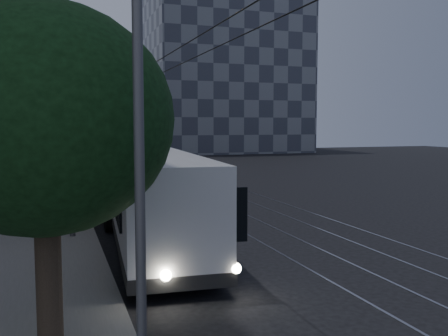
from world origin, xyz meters
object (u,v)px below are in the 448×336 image
car_white_a (89,180)px  car_white_d (85,162)px  car_white_b (94,170)px  streetlamp_far (75,91)px  car_white_c (79,164)px  streetlamp_near (81,62)px  pickup_silver (109,189)px  trolleybus (151,195)px

car_white_a → car_white_d: car_white_d is taller
car_white_b → streetlamp_far: bearing=-139.1°
car_white_c → streetlamp_near: 26.94m
car_white_b → streetlamp_far: (-1.32, -1.84, 5.76)m
car_white_b → car_white_c: car_white_c is taller
streetlamp_far → car_white_a: bearing=-84.0°
streetlamp_near → car_white_b: bearing=84.6°
car_white_a → streetlamp_far: streetlamp_far is taller
pickup_silver → streetlamp_far: (-0.97, 11.56, 5.52)m
car_white_d → streetlamp_far: 11.44m
car_white_c → streetlamp_far: 9.67m
trolleybus → car_white_c: 27.80m
car_white_b → car_white_d: bearing=78.0°
trolleybus → streetlamp_far: 20.57m
streetlamp_near → trolleybus: bearing=-34.0°
streetlamp_near → car_white_c: bearing=87.6°
car_white_a → car_white_d: size_ratio=0.88×
trolleybus → car_white_c: bearing=96.2°
trolleybus → streetlamp_near: streetlamp_near is taller
car_white_d → streetlamp_near: size_ratio=0.39×
car_white_c → streetlamp_near: bearing=-76.4°
car_white_d → car_white_c: bearing=-97.3°
trolleybus → car_white_b: (-0.18, 21.80, -1.04)m
pickup_silver → streetlamp_far: streetlamp_far is taller
car_white_a → streetlamp_far: 7.35m
pickup_silver → streetlamp_near: (-1.57, -6.99, 5.31)m
car_white_c → car_white_d: car_white_d is taller
trolleybus → pickup_silver: (-0.53, 8.41, -0.79)m
car_white_c → car_white_a: bearing=-74.0°
car_white_a → car_white_c: 12.33m
trolleybus → pickup_silver: bearing=97.7°
trolleybus → car_white_b: size_ratio=2.87×
car_white_a → car_white_c: bearing=77.4°
trolleybus → car_white_d: 29.85m
car_white_b → streetlamp_near: bearing=-108.8°
pickup_silver → streetlamp_near: bearing=-103.0°
car_white_c → car_white_d: 2.16m
car_white_d → streetlamp_near: streetlamp_near is taller
pickup_silver → streetlamp_far: size_ratio=0.58×
streetlamp_far → pickup_silver: bearing=-85.2°
streetlamp_near → streetlamp_far: (0.60, 18.55, 0.20)m
streetlamp_far → trolleybus: bearing=-85.7°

